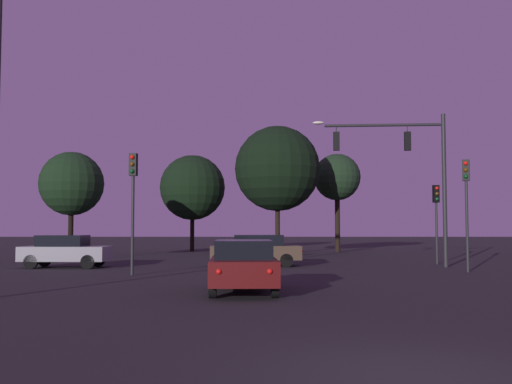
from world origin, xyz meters
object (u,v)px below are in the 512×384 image
Objects in this scene: tree_lot_edge at (193,188)px; traffic_light_median at (437,208)px; traffic_light_corner_right at (467,193)px; tree_behind_sign at (278,169)px; car_crossing_left at (256,250)px; tree_right_cluster at (72,184)px; car_crossing_right at (65,251)px; tree_left_far at (338,178)px; traffic_light_corner_left at (133,189)px; car_nearside_lane at (244,265)px; traffic_signal_mast_arm at (408,161)px.

traffic_light_median is at bearing -47.95° from tree_lot_edge.
tree_behind_sign is at bearing 114.63° from traffic_light_corner_right.
car_crossing_left is 0.71× the size of tree_right_cluster.
car_crossing_left is at bearing 156.75° from traffic_light_corner_right.
car_crossing_right is 0.54× the size of tree_left_far.
traffic_light_corner_left reaches higher than car_nearside_lane.
tree_left_far reaches higher than traffic_light_corner_left.
traffic_signal_mast_arm reaches higher than traffic_light_corner_right.
car_nearside_lane is 0.99× the size of car_crossing_left.
tree_lot_edge is (-4.98, 17.39, 4.18)m from car_crossing_left.
traffic_light_corner_left is at bearing -132.46° from car_crossing_left.
traffic_light_corner_right is 0.63× the size of tree_lot_edge.
tree_left_far is (4.74, 4.14, -0.29)m from tree_behind_sign.
car_crossing_right is (-8.59, 10.50, -0.00)m from car_nearside_lane.
tree_right_cluster is (-10.54, 17.56, 3.65)m from car_nearside_lane.
tree_lot_edge is at bearing 123.21° from traffic_light_corner_right.
traffic_light_corner_left is 7.72m from car_crossing_left.
tree_lot_edge is (-14.26, 15.81, 2.09)m from traffic_light_median.
tree_right_cluster is at bearing 105.44° from car_crossing_right.
traffic_light_corner_left is 12.95m from tree_right_cluster.
traffic_light_corner_left reaches higher than car_crossing_right.
traffic_signal_mast_arm is 1.80× the size of traffic_light_median.
tree_behind_sign is (6.40, 17.72, 2.57)m from traffic_light_corner_left.
tree_left_far reaches higher than traffic_light_corner_right.
tree_lot_edge is at bearing 175.44° from tree_left_far.
car_nearside_lane is 29.56m from tree_lot_edge.
car_crossing_left is 1.11× the size of car_crossing_right.
traffic_light_corner_left is at bearing -117.00° from tree_left_far.
traffic_light_median is at bearing 8.08° from car_crossing_right.
traffic_light_corner_right is 12.32m from car_nearside_lane.
traffic_light_corner_left is 0.76× the size of tree_right_cluster.
tree_left_far reaches higher than traffic_signal_mast_arm.
tree_left_far is (6.23, 16.50, 4.89)m from car_crossing_left.
tree_behind_sign reaches higher than tree_right_cluster.
tree_right_cluster is (-10.92, 6.06, 3.66)m from car_crossing_left.
traffic_signal_mast_arm is 1.62× the size of car_crossing_left.
tree_behind_sign is (10.46, 13.36, 5.18)m from car_crossing_right.
traffic_light_corner_left is at bearing 126.43° from car_nearside_lane.
traffic_light_corner_left reaches higher than traffic_light_median.
traffic_light_corner_left is at bearing -173.68° from traffic_light_corner_right.
car_nearside_lane is 13.56m from car_crossing_right.
tree_right_cluster reaches higher than traffic_light_corner_right.
tree_right_cluster is at bearing -153.09° from tree_behind_sign.
tree_lot_edge reaches higher than traffic_light_corner_left.
traffic_signal_mast_arm is 0.82× the size of tree_behind_sign.
car_crossing_left is (-9.28, -1.58, -2.09)m from traffic_light_median.
traffic_signal_mast_arm is 3.67m from traffic_light_median.
tree_right_cluster reaches higher than car_crossing_left.
tree_behind_sign reaches higher than traffic_light_corner_left.
traffic_signal_mast_arm is 16.78m from car_crossing_right.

